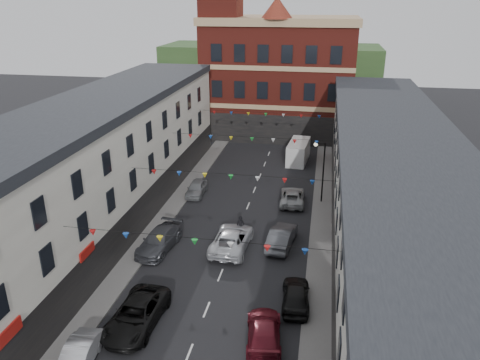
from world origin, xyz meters
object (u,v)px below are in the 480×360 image
Objects in this scene: car_left_b at (78,357)px; white_van at (298,152)px; pedestrian at (240,227)px; car_left_d at (159,240)px; street_lamp at (321,164)px; car_right_f at (292,196)px; moving_car at (232,239)px; car_left_c at (137,314)px; car_right_c at (264,332)px; car_right_d at (296,295)px; car_left_e at (197,188)px; car_right_e at (282,237)px.

white_van is at bearing 69.65° from car_left_b.
car_left_d is at bearing -147.94° from pedestrian.
street_lamp is 1.23× the size of car_right_f.
white_van is (9.30, 22.97, 0.46)m from car_left_d.
moving_car is at bearing -95.93° from pedestrian.
car_left_b is 0.78× the size of car_left_d.
pedestrian is at bearing 73.50° from car_left_c.
white_van reaches higher than pedestrian.
street_lamp reaches higher than car_right_f.
white_van is at bearing 74.20° from car_left_d.
car_right_d reaches higher than car_right_c.
car_right_f is at bearing 68.17° from pedestrian.
street_lamp is 1.47× the size of car_left_e.
white_van reaches higher than moving_car.
car_left_e is 9.84m from pedestrian.
car_right_c is 11.27m from car_right_e.
pedestrian is (-3.58, 12.14, 0.23)m from car_right_c.
car_right_d is 7.65m from car_right_e.
car_left_b is 0.73× the size of car_left_c.
pedestrian is (0.34, 1.94, 0.12)m from moving_car.
car_right_f is at bearing 70.71° from car_left_c.
street_lamp is 12.47m from car_left_e.
car_right_c is at bearing -69.58° from pedestrian.
street_lamp is 16.79m from car_right_d.
car_left_d is 1.09× the size of car_right_f.
car_right_e is at bearing -96.77° from car_right_c.
street_lamp reaches higher than car_right_d.
car_left_d is 12.17m from car_right_d.
car_left_d is at bearing 45.25° from car_right_f.
car_right_d is 0.89× the size of car_right_f.
car_left_b is at bearing 65.29° from car_right_e.
car_right_e is at bearing -106.62° from street_lamp.
pedestrian reaches higher than car_left_e.
car_left_d is 2.87× the size of pedestrian.
car_left_e is 0.85× the size of car_right_c.
car_right_e is 3.59m from pedestrian.
car_right_e is 0.99× the size of car_right_f.
car_left_e is at bearing -4.89° from car_right_f.
street_lamp is 16.79m from car_left_d.
white_van is at bearing -96.94° from car_right_c.
street_lamp is at bearing 49.30° from car_left_d.
car_left_d is at bearing -28.91° from car_right_d.
car_left_e is 0.74× the size of white_van.
car_left_d is 5.67m from moving_car.
car_left_c is at bearing -116.98° from street_lamp.
car_right_c is 19.71m from car_right_f.
car_left_e is at bearing -178.88° from street_lamp.
car_right_e is (-2.68, -8.99, -3.11)m from street_lamp.
street_lamp is 1.25× the size of car_right_c.
street_lamp is at bearing 57.59° from car_left_b.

